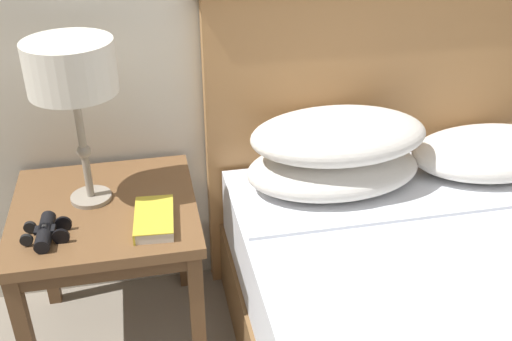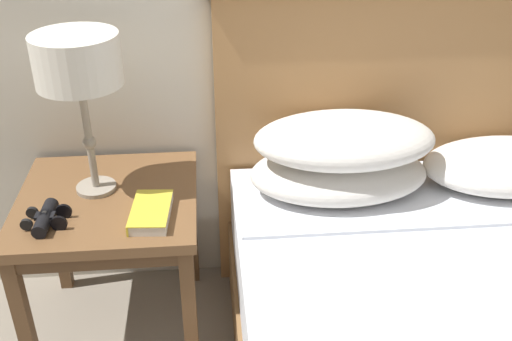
# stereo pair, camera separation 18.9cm
# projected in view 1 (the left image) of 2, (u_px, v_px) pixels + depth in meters

# --- Properties ---
(nightstand) EXTENTS (0.58, 0.58, 0.57)m
(nightstand) POSITION_uv_depth(u_px,v_px,m) (107.00, 225.00, 1.93)
(nightstand) COLOR brown
(nightstand) RESTS_ON ground_plane
(bed) EXTENTS (1.48, 1.86, 1.20)m
(bed) POSITION_uv_depth(u_px,v_px,m) (483.00, 335.00, 1.76)
(bed) COLOR brown
(bed) RESTS_ON ground_plane
(table_lamp) EXTENTS (0.26, 0.26, 0.52)m
(table_lamp) POSITION_uv_depth(u_px,v_px,m) (71.00, 72.00, 1.72)
(table_lamp) COLOR gray
(table_lamp) RESTS_ON nightstand
(book_on_nightstand) EXTENTS (0.13, 0.22, 0.04)m
(book_on_nightstand) POSITION_uv_depth(u_px,v_px,m) (153.00, 219.00, 1.80)
(book_on_nightstand) COLOR silver
(book_on_nightstand) RESTS_ON nightstand
(binoculars_pair) EXTENTS (0.14, 0.16, 0.05)m
(binoculars_pair) POSITION_uv_depth(u_px,v_px,m) (46.00, 232.00, 1.73)
(binoculars_pair) COLOR black
(binoculars_pair) RESTS_ON nightstand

